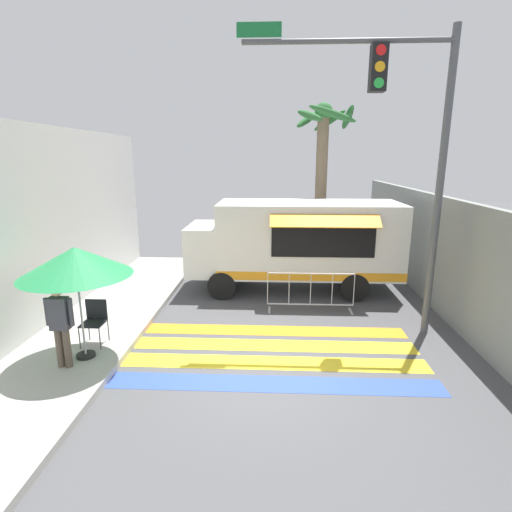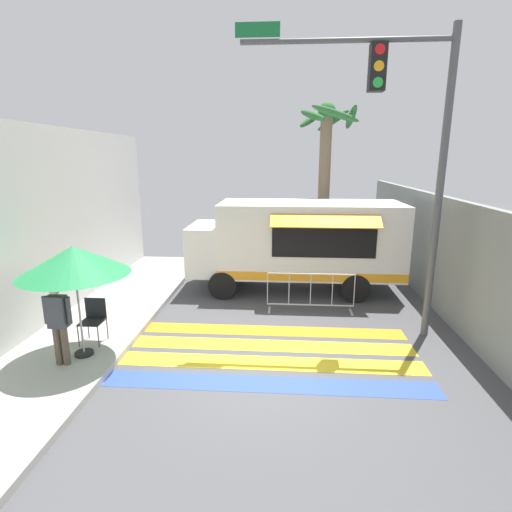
% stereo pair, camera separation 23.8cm
% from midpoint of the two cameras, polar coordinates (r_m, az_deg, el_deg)
% --- Properties ---
extents(ground_plane, '(60.00, 60.00, 0.00)m').
position_cam_midpoint_polar(ground_plane, '(8.05, 0.45, -15.63)').
color(ground_plane, '#4C4C4F').
extents(sidewalk_left, '(4.40, 16.00, 0.14)m').
position_cam_midpoint_polar(sidewalk_left, '(9.60, -31.94, -12.28)').
color(sidewalk_left, '#A8A59E').
rests_on(sidewalk_left, ground_plane).
extents(concrete_wall_right, '(0.20, 16.00, 2.99)m').
position_cam_midpoint_polar(concrete_wall_right, '(11.14, 25.07, -0.23)').
color(concrete_wall_right, gray).
rests_on(concrete_wall_right, ground_plane).
extents(crosswalk_painted, '(6.40, 2.84, 0.01)m').
position_cam_midpoint_polar(crosswalk_painted, '(8.54, 0.60, -13.75)').
color(crosswalk_painted, '#334FB2').
rests_on(crosswalk_painted, ground_plane).
extents(food_truck, '(6.26, 2.63, 2.68)m').
position_cam_midpoint_polar(food_truck, '(12.05, 4.61, 2.23)').
color(food_truck, white).
rests_on(food_truck, ground_plane).
extents(traffic_signal_pole, '(4.40, 0.29, 6.57)m').
position_cam_midpoint_polar(traffic_signal_pole, '(9.15, 19.82, 16.29)').
color(traffic_signal_pole, '#515456').
rests_on(traffic_signal_pole, ground_plane).
extents(patio_umbrella, '(2.05, 2.05, 2.22)m').
position_cam_midpoint_polar(patio_umbrella, '(8.19, -25.15, -0.75)').
color(patio_umbrella, black).
rests_on(patio_umbrella, sidewalk_left).
extents(folding_chair, '(0.45, 0.45, 0.93)m').
position_cam_midpoint_polar(folding_chair, '(9.15, -22.75, -8.13)').
color(folding_chair, '#4C4C51').
rests_on(folding_chair, sidewalk_left).
extents(vendor_person, '(0.53, 0.21, 1.61)m').
position_cam_midpoint_polar(vendor_person, '(8.27, -26.94, -8.32)').
color(vendor_person, brown).
rests_on(vendor_person, sidewalk_left).
extents(barricade_front, '(2.28, 0.44, 1.06)m').
position_cam_midpoint_polar(barricade_front, '(10.58, 7.15, -5.16)').
color(barricade_front, '#B7BABF').
rests_on(barricade_front, ground_plane).
extents(palm_tree, '(2.07, 2.13, 5.79)m').
position_cam_midpoint_polar(palm_tree, '(14.52, 9.02, 13.06)').
color(palm_tree, '#7A664C').
rests_on(palm_tree, ground_plane).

